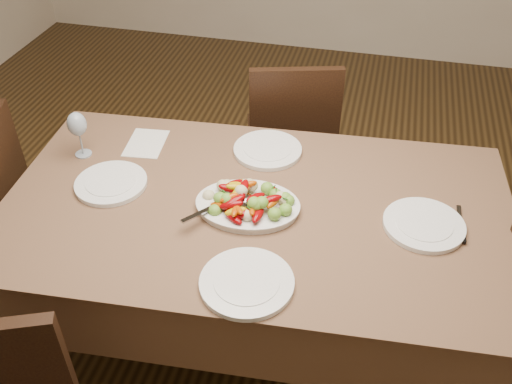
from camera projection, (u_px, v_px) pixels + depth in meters
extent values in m
plane|color=#392711|center=(228.00, 327.00, 2.57)|extent=(6.00, 6.00, 0.00)
cube|color=brown|center=(256.00, 277.00, 2.29)|extent=(1.91, 1.17, 0.76)
ellipsoid|color=white|center=(248.00, 207.00, 2.03)|extent=(0.38, 0.29, 0.02)
cylinder|color=white|center=(111.00, 183.00, 2.14)|extent=(0.27, 0.27, 0.02)
cylinder|color=white|center=(424.00, 225.00, 1.96)|extent=(0.28, 0.28, 0.02)
cylinder|color=white|center=(268.00, 150.00, 2.31)|extent=(0.28, 0.28, 0.02)
cylinder|color=white|center=(247.00, 283.00, 1.75)|extent=(0.29, 0.29, 0.02)
cube|color=silver|center=(146.00, 143.00, 2.36)|extent=(0.17, 0.22, 0.00)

